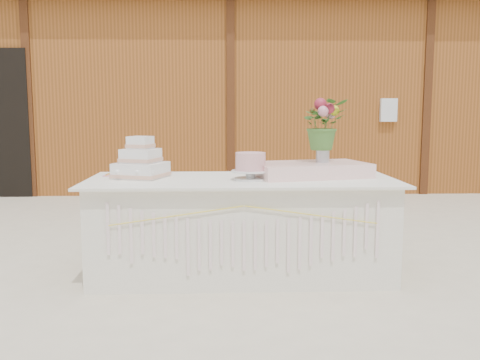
# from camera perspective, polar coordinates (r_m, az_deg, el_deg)

# --- Properties ---
(ground) EXTENTS (80.00, 80.00, 0.00)m
(ground) POSITION_cam_1_polar(r_m,az_deg,el_deg) (4.33, 0.15, -10.01)
(ground) COLOR beige
(ground) RESTS_ON ground
(barn) EXTENTS (12.60, 4.60, 3.30)m
(barn) POSITION_cam_1_polar(r_m,az_deg,el_deg) (10.13, -1.31, 9.61)
(barn) COLOR brown
(barn) RESTS_ON ground
(cake_table) EXTENTS (2.40, 1.00, 0.77)m
(cake_table) POSITION_cam_1_polar(r_m,az_deg,el_deg) (4.23, 0.16, -5.02)
(cake_table) COLOR white
(cake_table) RESTS_ON ground
(wedding_cake) EXTENTS (0.46, 0.46, 0.33)m
(wedding_cake) POSITION_cam_1_polar(r_m,az_deg,el_deg) (4.29, -10.53, 1.72)
(wedding_cake) COLOR white
(wedding_cake) RESTS_ON cake_table
(pink_cake_stand) EXTENTS (0.29, 0.29, 0.21)m
(pink_cake_stand) POSITION_cam_1_polar(r_m,az_deg,el_deg) (4.08, 1.13, 1.65)
(pink_cake_stand) COLOR silver
(pink_cake_stand) RESTS_ON cake_table
(satin_runner) EXTENTS (0.99, 0.71, 0.11)m
(satin_runner) POSITION_cam_1_polar(r_m,az_deg,el_deg) (4.32, 7.49, 1.10)
(satin_runner) COLOR #FFD2CD
(satin_runner) RESTS_ON cake_table
(flower_vase) EXTENTS (0.11, 0.11, 0.15)m
(flower_vase) POSITION_cam_1_polar(r_m,az_deg,el_deg) (4.38, 8.81, 2.86)
(flower_vase) COLOR silver
(flower_vase) RESTS_ON satin_runner
(bouquet) EXTENTS (0.43, 0.40, 0.41)m
(bouquet) POSITION_cam_1_polar(r_m,az_deg,el_deg) (4.36, 8.88, 6.51)
(bouquet) COLOR #3D6C2B
(bouquet) RESTS_ON flower_vase
(loose_flowers) EXTENTS (0.23, 0.32, 0.02)m
(loose_flowers) POSITION_cam_1_polar(r_m,az_deg,el_deg) (4.39, -13.43, 0.42)
(loose_flowers) COLOR pink
(loose_flowers) RESTS_ON cake_table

